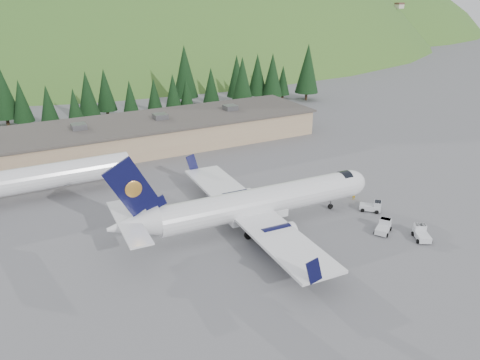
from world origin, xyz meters
name	(u,v)px	position (x,y,z in m)	size (l,w,h in m)	color
ground	(262,224)	(0.00, 0.00, 0.00)	(600.00, 600.00, 0.00)	#58585D
airliner	(255,204)	(-1.03, 0.05, 3.12)	(35.22, 33.01, 11.70)	white
second_airliner	(30,178)	(-24.92, 22.00, 3.32)	(27.50, 11.00, 10.05)	white
baggage_tug_a	(384,227)	(12.24, -8.80, 0.67)	(3.13, 2.74, 1.50)	silver
baggage_tug_b	(372,206)	(15.16, -3.69, 0.67)	(2.96, 2.97, 1.49)	silver
baggage_tug_c	(421,233)	(15.02, -12.23, 0.68)	(2.69, 3.18, 1.52)	silver
terminal_building	(136,135)	(-5.01, 38.00, 2.62)	(71.00, 17.00, 6.10)	tan
ramp_worker	(354,194)	(15.48, 0.43, 0.87)	(0.64, 0.42, 1.74)	#E5AC0A
tree_line	(95,90)	(-7.01, 60.78, 7.29)	(115.02, 18.96, 14.10)	black
hills	(160,187)	(53.34, 207.38, -82.80)	(614.00, 330.00, 300.00)	#2F6227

